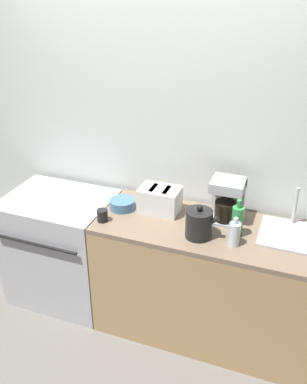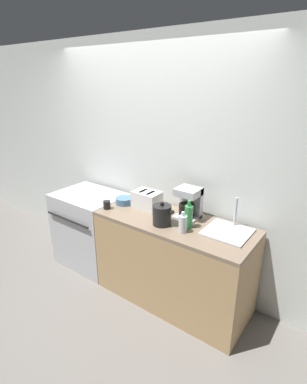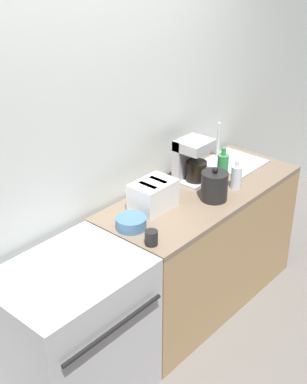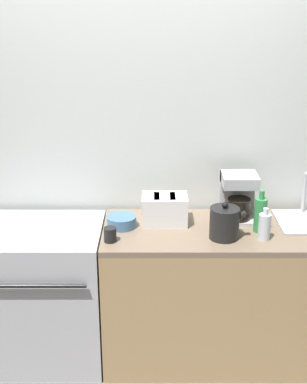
{
  "view_description": "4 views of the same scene",
  "coord_description": "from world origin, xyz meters",
  "px_view_note": "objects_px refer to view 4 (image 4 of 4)",
  "views": [
    {
      "loc": [
        1.04,
        -2.08,
        2.42
      ],
      "look_at": [
        0.14,
        0.33,
        1.08
      ],
      "focal_mm": 40.0,
      "sensor_mm": 36.0,
      "label": 1
    },
    {
      "loc": [
        1.91,
        -1.85,
        2.16
      ],
      "look_at": [
        0.27,
        0.37,
        1.11
      ],
      "focal_mm": 28.0,
      "sensor_mm": 36.0,
      "label": 2
    },
    {
      "loc": [
        -2.04,
        -1.51,
        2.54
      ],
      "look_at": [
        0.1,
        0.35,
        1.05
      ],
      "focal_mm": 50.0,
      "sensor_mm": 36.0,
      "label": 3
    },
    {
      "loc": [
        0.09,
        -2.65,
        2.26
      ],
      "look_at": [
        0.07,
        0.37,
        1.12
      ],
      "focal_mm": 50.0,
      "sensor_mm": 36.0,
      "label": 4
    }
  ],
  "objects_px": {
    "stove": "(43,292)",
    "bottle_green": "(263,215)",
    "bowl": "(124,221)",
    "toaster": "(167,209)",
    "bottle_clear": "(267,226)",
    "coffee_maker": "(240,196)",
    "cup_black": "(112,234)",
    "kettle": "(227,223)"
  },
  "relations": [
    {
      "from": "bottle_clear",
      "to": "bowl",
      "type": "height_order",
      "value": "bottle_clear"
    },
    {
      "from": "bowl",
      "to": "kettle",
      "type": "bearing_deg",
      "value": -14.6
    },
    {
      "from": "kettle",
      "to": "coffee_maker",
      "type": "height_order",
      "value": "coffee_maker"
    },
    {
      "from": "bottle_green",
      "to": "toaster",
      "type": "bearing_deg",
      "value": 167.59
    },
    {
      "from": "stove",
      "to": "coffee_maker",
      "type": "xyz_separation_m",
      "value": [
        1.25,
        0.16,
        0.6
      ]
    },
    {
      "from": "toaster",
      "to": "stove",
      "type": "bearing_deg",
      "value": -172.63
    },
    {
      "from": "kettle",
      "to": "bottle_clear",
      "type": "relative_size",
      "value": 1.16
    },
    {
      "from": "stove",
      "to": "bottle_green",
      "type": "height_order",
      "value": "bottle_green"
    },
    {
      "from": "bottle_clear",
      "to": "bottle_green",
      "type": "bearing_deg",
      "value": 92.78
    },
    {
      "from": "toaster",
      "to": "bottle_green",
      "type": "xyz_separation_m",
      "value": [
        0.57,
        -0.13,
        0.02
      ]
    },
    {
      "from": "coffee_maker",
      "to": "bottle_green",
      "type": "xyz_separation_m",
      "value": [
        0.11,
        -0.19,
        -0.05
      ]
    },
    {
      "from": "kettle",
      "to": "bowl",
      "type": "distance_m",
      "value": 0.63
    },
    {
      "from": "toaster",
      "to": "bottle_clear",
      "type": "xyz_separation_m",
      "value": [
        0.57,
        -0.23,
        -0.01
      ]
    },
    {
      "from": "toaster",
      "to": "bowl",
      "type": "distance_m",
      "value": 0.28
    },
    {
      "from": "toaster",
      "to": "cup_black",
      "type": "xyz_separation_m",
      "value": [
        -0.32,
        -0.27,
        -0.05
      ]
    },
    {
      "from": "kettle",
      "to": "bowl",
      "type": "height_order",
      "value": "kettle"
    },
    {
      "from": "toaster",
      "to": "bowl",
      "type": "xyz_separation_m",
      "value": [
        -0.26,
        -0.06,
        -0.06
      ]
    },
    {
      "from": "stove",
      "to": "bowl",
      "type": "distance_m",
      "value": 0.7
    },
    {
      "from": "bottle_clear",
      "to": "cup_black",
      "type": "relative_size",
      "value": 2.26
    },
    {
      "from": "kettle",
      "to": "toaster",
      "type": "bearing_deg",
      "value": 147.62
    },
    {
      "from": "stove",
      "to": "bottle_green",
      "type": "bearing_deg",
      "value": -1.0
    },
    {
      "from": "bottle_green",
      "to": "bottle_clear",
      "type": "bearing_deg",
      "value": -87.22
    },
    {
      "from": "coffee_maker",
      "to": "cup_black",
      "type": "relative_size",
      "value": 3.54
    },
    {
      "from": "toaster",
      "to": "cup_black",
      "type": "height_order",
      "value": "toaster"
    },
    {
      "from": "kettle",
      "to": "bottle_green",
      "type": "height_order",
      "value": "bottle_green"
    },
    {
      "from": "toaster",
      "to": "bottle_clear",
      "type": "bearing_deg",
      "value": -22.2
    },
    {
      "from": "kettle",
      "to": "bottle_clear",
      "type": "bearing_deg",
      "value": -3.94
    },
    {
      "from": "stove",
      "to": "bottle_green",
      "type": "relative_size",
      "value": 3.44
    },
    {
      "from": "coffee_maker",
      "to": "stove",
      "type": "bearing_deg",
      "value": -172.59
    },
    {
      "from": "stove",
      "to": "kettle",
      "type": "relative_size",
      "value": 3.97
    },
    {
      "from": "bottle_green",
      "to": "stove",
      "type": "bearing_deg",
      "value": 179.0
    },
    {
      "from": "cup_black",
      "to": "toaster",
      "type": "bearing_deg",
      "value": 39.81
    },
    {
      "from": "bottle_green",
      "to": "cup_black",
      "type": "bearing_deg",
      "value": -171.0
    },
    {
      "from": "bottle_green",
      "to": "cup_black",
      "type": "height_order",
      "value": "bottle_green"
    },
    {
      "from": "bottle_green",
      "to": "bowl",
      "type": "bearing_deg",
      "value": 175.51
    },
    {
      "from": "coffee_maker",
      "to": "bowl",
      "type": "distance_m",
      "value": 0.75
    },
    {
      "from": "kettle",
      "to": "coffee_maker",
      "type": "xyz_separation_m",
      "value": [
        0.12,
        0.28,
        0.06
      ]
    },
    {
      "from": "cup_black",
      "to": "bottle_green",
      "type": "bearing_deg",
      "value": 9.0
    },
    {
      "from": "coffee_maker",
      "to": "bowl",
      "type": "height_order",
      "value": "coffee_maker"
    },
    {
      "from": "bowl",
      "to": "cup_black",
      "type": "bearing_deg",
      "value": -104.75
    },
    {
      "from": "toaster",
      "to": "bottle_green",
      "type": "height_order",
      "value": "bottle_green"
    },
    {
      "from": "bottle_clear",
      "to": "stove",
      "type": "bearing_deg",
      "value": 174.42
    }
  ]
}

